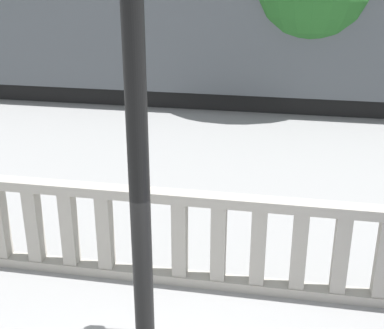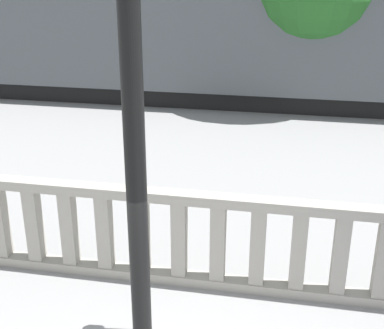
# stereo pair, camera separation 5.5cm
# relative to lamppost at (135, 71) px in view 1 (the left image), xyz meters

# --- Properties ---
(balustrade) EXTENTS (15.85, 0.24, 1.41)m
(balustrade) POSITION_rel_lamppost_xyz_m (0.35, 2.47, -2.87)
(balustrade) COLOR #9E998E
(balustrade) RESTS_ON ground
(lamppost) EXTENTS (0.39, 0.39, 6.85)m
(lamppost) POSITION_rel_lamppost_xyz_m (0.00, 0.00, 0.00)
(lamppost) COLOR black
(lamppost) RESTS_ON ground
(parking_meter) EXTENTS (0.15, 0.15, 1.33)m
(parking_meter) POSITION_rel_lamppost_xyz_m (-0.40, 1.35, -2.53)
(parking_meter) COLOR #99999E
(parking_meter) RESTS_ON ground
(train_near) EXTENTS (27.83, 2.66, 4.39)m
(train_near) POSITION_rel_lamppost_xyz_m (0.54, 12.37, -1.59)
(train_near) COLOR black
(train_near) RESTS_ON ground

